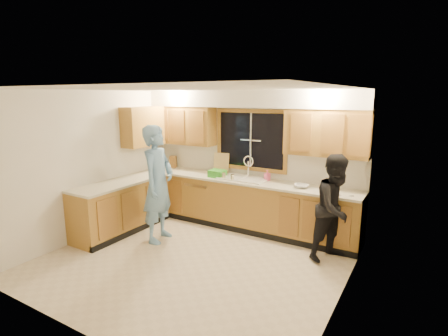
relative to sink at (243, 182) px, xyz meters
The scene contains 26 objects.
floor 1.82m from the sink, 90.00° to the right, with size 4.20×4.20×0.00m, color beige.
ceiling 2.29m from the sink, 90.00° to the right, with size 4.20×4.20×0.00m, color white.
wall_back 0.49m from the sink, 90.00° to the left, with size 4.20×4.20×0.00m, color silver.
wall_left 2.67m from the sink, 142.62° to the right, with size 3.80×3.80×0.00m, color silver.
wall_right 2.67m from the sink, 37.38° to the right, with size 3.80×3.80×0.00m, color silver.
base_cabinets_back 0.42m from the sink, 90.00° to the right, with size 4.20×0.60×0.88m, color #AD7C32.
base_cabinets_left 2.23m from the sink, 145.12° to the right, with size 0.60×1.90×0.88m, color #AD7C32.
countertop_back 0.04m from the sink, 90.00° to the right, with size 4.20×0.63×0.04m, color beige.
countertop_left 2.18m from the sink, 144.90° to the right, with size 0.63×1.90×0.04m, color beige.
upper_cabinets_left 1.72m from the sink, behind, with size 1.35×0.33×0.75m, color #AD7C32.
upper_cabinets_right 1.72m from the sink, ahead, with size 1.35×0.33×0.75m, color #AD7C32.
upper_cabinets_return 2.21m from the sink, 165.94° to the right, with size 0.33×0.90×0.75m, color #AD7C32.
soffit 1.49m from the sink, 90.00° to the left, with size 4.20×0.35×0.30m, color white.
window_frame 0.79m from the sink, 90.00° to the left, with size 1.44×0.03×1.14m.
sink is the anchor object (origin of this frame).
dishwasher 0.96m from the sink, behind, with size 0.60×0.56×0.82m, color silver.
stove 2.60m from the sink, 134.61° to the right, with size 0.58×0.75×0.90m, color silver.
man 1.56m from the sink, 127.67° to the right, with size 0.71×0.47×1.95m, color #6A99C8.
woman 1.83m from the sink, 14.28° to the right, with size 0.77×0.60×1.59m, color black.
knife_block 1.77m from the sink, behind, with size 0.13×0.11×0.24m, color #9C692B.
cutting_board 0.69m from the sink, 160.20° to the left, with size 0.30×0.02×0.40m, color tan.
dish_crate 0.52m from the sink, 169.43° to the right, with size 0.28×0.26×0.13m, color green.
soap_bottle 0.46m from the sink, 16.40° to the left, with size 0.09×0.09×0.19m, color #F05B8C.
bowl 1.11m from the sink, ahead, with size 0.23×0.23×0.06m, color silver.
can_left 0.38m from the sink, 144.79° to the right, with size 0.07×0.07×0.12m, color beige.
can_right 0.27m from the sink, 116.17° to the right, with size 0.06×0.06×0.11m, color beige.
Camera 1 is at (2.84, -3.89, 2.41)m, focal length 28.00 mm.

